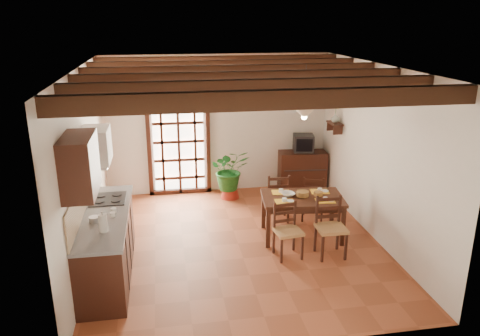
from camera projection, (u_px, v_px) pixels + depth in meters
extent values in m
plane|color=brown|center=(238.00, 244.00, 7.54)|extent=(5.00, 5.00, 0.00)
cube|color=silver|center=(218.00, 125.00, 9.44)|extent=(4.50, 0.02, 2.80)
cube|color=silver|center=(278.00, 232.00, 4.76)|extent=(4.50, 0.02, 2.80)
cube|color=silver|center=(84.00, 169.00, 6.74)|extent=(0.02, 5.00, 2.80)
cube|color=silver|center=(377.00, 154.00, 7.46)|extent=(0.02, 5.00, 2.80)
cube|color=white|center=(238.00, 67.00, 6.67)|extent=(4.50, 5.00, 0.02)
cube|color=black|center=(272.00, 100.00, 4.73)|extent=(4.50, 0.14, 0.20)
cube|color=black|center=(255.00, 88.00, 5.52)|extent=(4.50, 0.14, 0.20)
cube|color=black|center=(243.00, 79.00, 6.31)|extent=(4.50, 0.14, 0.20)
cube|color=black|center=(233.00, 72.00, 7.09)|extent=(4.50, 0.14, 0.20)
cube|color=black|center=(226.00, 66.00, 7.88)|extent=(4.50, 0.14, 0.20)
cube|color=black|center=(219.00, 61.00, 8.67)|extent=(4.50, 0.14, 0.20)
cube|color=white|center=(179.00, 141.00, 9.40)|extent=(1.01, 0.02, 2.11)
cube|color=black|center=(176.00, 84.00, 9.00)|extent=(1.26, 0.10, 0.08)
cube|color=black|center=(149.00, 143.00, 9.26)|extent=(0.08, 0.10, 2.28)
cube|color=black|center=(208.00, 140.00, 9.45)|extent=(0.08, 0.10, 2.28)
cube|color=black|center=(179.00, 142.00, 9.34)|extent=(1.01, 0.03, 2.02)
cube|color=black|center=(108.00, 246.00, 6.53)|extent=(0.60, 2.20, 0.88)
cube|color=slate|center=(105.00, 216.00, 6.38)|extent=(0.64, 2.25, 0.04)
cube|color=tan|center=(81.00, 201.00, 6.27)|extent=(0.02, 2.20, 0.50)
cube|color=black|center=(80.00, 165.00, 5.41)|extent=(0.35, 0.80, 0.70)
cube|color=white|center=(96.00, 145.00, 6.62)|extent=(0.38, 0.60, 0.50)
cube|color=silver|center=(98.00, 164.00, 6.70)|extent=(0.32, 0.55, 0.04)
cube|color=black|center=(108.00, 199.00, 6.89)|extent=(0.50, 0.55, 0.02)
cylinder|color=white|center=(103.00, 223.00, 5.84)|extent=(0.11, 0.11, 0.24)
cylinder|color=silver|center=(94.00, 220.00, 6.12)|extent=(0.14, 0.14, 0.10)
cube|color=#3B1E13|center=(302.00, 198.00, 7.59)|extent=(1.39, 0.98, 0.05)
cube|color=#3B1E13|center=(302.00, 202.00, 7.61)|extent=(1.25, 0.88, 0.09)
cube|color=#3B1E13|center=(332.00, 209.00, 8.07)|extent=(0.07, 0.07, 0.66)
cube|color=#3B1E13|center=(264.00, 210.00, 8.01)|extent=(0.07, 0.07, 0.66)
cube|color=#3B1E13|center=(343.00, 226.00, 7.38)|extent=(0.07, 0.07, 0.66)
cube|color=#3B1E13|center=(268.00, 228.00, 7.32)|extent=(0.07, 0.07, 0.66)
cube|color=#B2814C|center=(288.00, 232.00, 7.01)|extent=(0.43, 0.42, 0.05)
cube|color=black|center=(285.00, 215.00, 7.09)|extent=(0.39, 0.08, 0.43)
cube|color=black|center=(288.00, 244.00, 7.08)|extent=(0.41, 0.40, 0.42)
cube|color=#B2814C|center=(331.00, 228.00, 7.03)|extent=(0.42, 0.40, 0.05)
cube|color=black|center=(328.00, 210.00, 7.12)|extent=(0.42, 0.04, 0.46)
cube|color=black|center=(330.00, 242.00, 7.10)|extent=(0.40, 0.38, 0.45)
cube|color=#B2814C|center=(277.00, 197.00, 8.29)|extent=(0.45, 0.43, 0.05)
cube|color=black|center=(279.00, 188.00, 8.06)|extent=(0.41, 0.07, 0.45)
cube|color=black|center=(277.00, 208.00, 8.36)|extent=(0.42, 0.41, 0.44)
cube|color=#B2814C|center=(313.00, 197.00, 8.33)|extent=(0.50, 0.49, 0.05)
cube|color=black|center=(313.00, 189.00, 8.12)|extent=(0.37, 0.17, 0.43)
cube|color=black|center=(313.00, 208.00, 8.39)|extent=(0.47, 0.46, 0.42)
cube|color=yellow|center=(286.00, 205.00, 7.35)|extent=(0.30, 0.22, 0.01)
cube|color=yellow|center=(326.00, 203.00, 7.46)|extent=(0.30, 0.22, 0.01)
cube|color=yellow|center=(280.00, 196.00, 7.73)|extent=(0.30, 0.22, 0.01)
cube|color=yellow|center=(317.00, 194.00, 7.84)|extent=(0.30, 0.22, 0.01)
cylinder|color=olive|center=(303.00, 197.00, 7.58)|extent=(0.20, 0.20, 0.08)
imported|color=white|center=(288.00, 194.00, 7.60)|extent=(0.25, 0.25, 0.05)
cube|color=black|center=(302.00, 171.00, 9.77)|extent=(1.00, 0.51, 0.82)
cube|color=black|center=(303.00, 143.00, 9.58)|extent=(0.46, 0.43, 0.35)
cube|color=black|center=(306.00, 145.00, 9.41)|extent=(0.33, 0.08, 0.26)
cube|color=white|center=(290.00, 105.00, 9.56)|extent=(0.25, 0.03, 0.32)
cone|color=maroon|center=(230.00, 192.00, 9.41)|extent=(0.38, 0.38, 0.23)
imported|color=#144C19|center=(230.00, 171.00, 9.27)|extent=(2.06, 1.80, 2.18)
cube|color=black|center=(335.00, 123.00, 8.90)|extent=(0.20, 0.42, 0.03)
cube|color=black|center=(338.00, 130.00, 8.76)|extent=(0.18, 0.03, 0.18)
cube|color=black|center=(332.00, 126.00, 9.08)|extent=(0.18, 0.03, 0.18)
imported|color=#B2BFB2|center=(335.00, 118.00, 8.86)|extent=(0.15, 0.15, 0.15)
sphere|color=yellow|center=(336.00, 107.00, 8.80)|extent=(0.14, 0.14, 0.14)
cylinder|color=#144C19|center=(335.00, 115.00, 8.85)|extent=(0.01, 0.01, 0.28)
cube|color=brown|center=(341.00, 97.00, 8.75)|extent=(0.03, 0.32, 0.32)
cube|color=#C3B292|center=(340.00, 97.00, 8.75)|extent=(0.01, 0.26, 0.26)
cylinder|color=black|center=(305.00, 88.00, 7.13)|extent=(0.01, 0.01, 0.70)
cone|color=beige|center=(304.00, 112.00, 7.25)|extent=(0.36, 0.36, 0.14)
sphere|color=#FFD88C|center=(304.00, 117.00, 7.27)|extent=(0.09, 0.09, 0.09)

